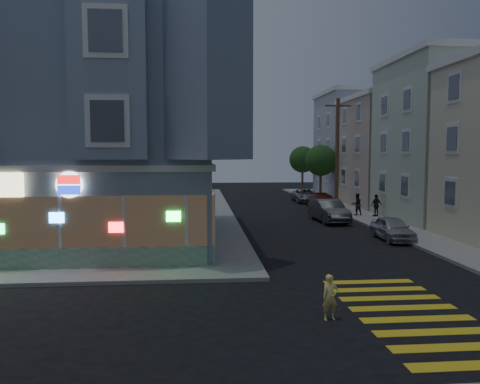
{
  "coord_description": "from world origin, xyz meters",
  "views": [
    {
      "loc": [
        0.51,
        -14.27,
        4.56
      ],
      "look_at": [
        2.32,
        6.44,
        2.87
      ],
      "focal_mm": 35.0,
      "sensor_mm": 36.0,
      "label": 1
    }
  ],
  "objects": [
    {
      "name": "parked_car_a",
      "position": [
        10.7,
        9.45,
        0.62
      ],
      "size": [
        1.59,
        3.7,
        1.25
      ],
      "primitive_type": "imported",
      "rotation": [
        0.0,
        0.0,
        -0.03
      ],
      "color": "#ADAEB5",
      "rests_on": "ground"
    },
    {
      "name": "pedestrian_a",
      "position": [
        11.84,
        18.43,
        0.94
      ],
      "size": [
        0.84,
        0.7,
        1.57
      ],
      "primitive_type": "imported",
      "rotation": [
        0.0,
        0.0,
        3.28
      ],
      "color": "black",
      "rests_on": "sidewalk_ne"
    },
    {
      "name": "parked_car_d",
      "position": [
        10.58,
        29.21,
        0.63
      ],
      "size": [
        2.2,
        4.61,
        1.27
      ],
      "primitive_type": "imported",
      "rotation": [
        0.0,
        0.0,
        -0.02
      ],
      "color": "gray",
      "rests_on": "ground"
    },
    {
      "name": "parked_car_c",
      "position": [
        10.26,
        21.65,
        0.7
      ],
      "size": [
        2.03,
        4.83,
        1.39
      ],
      "primitive_type": "imported",
      "rotation": [
        0.0,
        0.0,
        -0.02
      ],
      "color": "#5B1814",
      "rests_on": "ground"
    },
    {
      "name": "sidewalk_ne",
      "position": [
        23.0,
        23.0,
        0.07
      ],
      "size": [
        24.0,
        42.0,
        0.15
      ],
      "primitive_type": "cube",
      "color": "gray",
      "rests_on": "ground"
    },
    {
      "name": "sidewalk_nw",
      "position": [
        -13.5,
        23.0,
        0.07
      ],
      "size": [
        33.0,
        42.0,
        0.15
      ],
      "primitive_type": "cube",
      "color": "gray",
      "rests_on": "ground"
    },
    {
      "name": "running_child",
      "position": [
        4.07,
        -1.96,
        0.63
      ],
      "size": [
        0.51,
        0.38,
        1.26
      ],
      "primitive_type": "imported",
      "rotation": [
        0.0,
        0.0,
        0.17
      ],
      "color": "#FBE380",
      "rests_on": "ground"
    },
    {
      "name": "corner_building",
      "position": [
        -6.0,
        10.98,
        5.82
      ],
      "size": [
        14.6,
        14.6,
        11.4
      ],
      "color": "gray",
      "rests_on": "sidewalk_nw"
    },
    {
      "name": "utility_pole",
      "position": [
        12.0,
        24.0,
        4.8
      ],
      "size": [
        2.2,
        0.3,
        9.0
      ],
      "color": "#4C3826",
      "rests_on": "sidewalk_ne"
    },
    {
      "name": "parked_car_b",
      "position": [
        9.16,
        16.29,
        0.75
      ],
      "size": [
        1.9,
        4.68,
        1.51
      ],
      "primitive_type": "imported",
      "rotation": [
        0.0,
        0.0,
        0.07
      ],
      "color": "#3B3E41",
      "rests_on": "ground"
    },
    {
      "name": "street_tree_far",
      "position": [
        12.2,
        38.0,
        3.94
      ],
      "size": [
        3.0,
        3.0,
        5.3
      ],
      "color": "#4C3826",
      "rests_on": "sidewalk_ne"
    },
    {
      "name": "row_house_b",
      "position": [
        19.5,
        16.0,
        5.4
      ],
      "size": [
        12.0,
        8.6,
        10.5
      ],
      "primitive_type": "cube",
      "color": "#B5C2A9",
      "rests_on": "sidewalk_ne"
    },
    {
      "name": "fire_hydrant",
      "position": [
        11.3,
        11.25,
        0.53
      ],
      "size": [
        0.42,
        0.24,
        0.72
      ],
      "color": "silver",
      "rests_on": "sidewalk_ne"
    },
    {
      "name": "row_house_d",
      "position": [
        19.5,
        34.0,
        5.4
      ],
      "size": [
        12.0,
        8.6,
        10.5
      ],
      "primitive_type": "cube",
      "color": "#ABA4B4",
      "rests_on": "sidewalk_ne"
    },
    {
      "name": "street_tree_near",
      "position": [
        12.2,
        30.0,
        3.94
      ],
      "size": [
        3.0,
        3.0,
        5.3
      ],
      "color": "#4C3826",
      "rests_on": "sidewalk_ne"
    },
    {
      "name": "ground",
      "position": [
        0.0,
        0.0,
        0.0
      ],
      "size": [
        120.0,
        120.0,
        0.0
      ],
      "primitive_type": "plane",
      "color": "black",
      "rests_on": "ground"
    },
    {
      "name": "row_house_c",
      "position": [
        19.5,
        25.0,
        4.65
      ],
      "size": [
        12.0,
        8.6,
        9.0
      ],
      "primitive_type": "cube",
      "color": "#BAA48F",
      "rests_on": "sidewalk_ne"
    },
    {
      "name": "traffic_signal",
      "position": [
        -0.43,
        4.88,
        3.39
      ],
      "size": [
        0.6,
        0.54,
        4.79
      ],
      "rotation": [
        0.0,
        0.0,
        -0.33
      ],
      "color": "black",
      "rests_on": "sidewalk_nw"
    },
    {
      "name": "pedestrian_b",
      "position": [
        13.0,
        17.68,
        0.93
      ],
      "size": [
        0.99,
        0.69,
        1.57
      ],
      "primitive_type": "imported",
      "rotation": [
        0.0,
        0.0,
        3.52
      ],
      "color": "#232028",
      "rests_on": "sidewalk_ne"
    }
  ]
}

